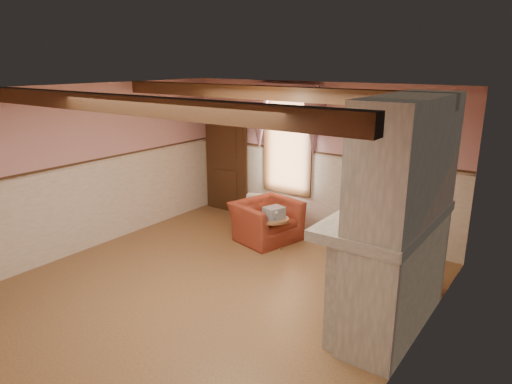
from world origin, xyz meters
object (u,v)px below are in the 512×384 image
Objects in this scene: oil_lamp at (401,194)px; mantel_clock at (405,194)px; bowl at (381,215)px; radiator at (264,209)px; armchair at (266,221)px; side_table at (273,233)px.

mantel_clock is at bearing 90.00° from oil_lamp.
mantel_clock is (0.00, 0.83, 0.06)m from bowl.
radiator is at bearing 152.64° from oil_lamp.
armchair is at bearing 148.56° from bowl.
bowl reaches higher than armchair.
bowl is 0.66m from oil_lamp.
mantel_clock is 0.86× the size of oil_lamp.
mantel_clock is at bearing 90.00° from bowl.
bowl is at bearing -90.00° from mantel_clock.
radiator is at bearing 51.89° from armchair.
bowl reaches higher than radiator.
side_table is at bearing -68.79° from radiator.
radiator is 2.92× the size of mantel_clock.
armchair is 0.83m from radiator.
oil_lamp reaches higher than bowl.
side_table is 1.24m from radiator.
oil_lamp reaches higher than side_table.
radiator is 2.00× the size of bowl.
oil_lamp is at bearing -17.15° from side_table.
armchair is 3.34m from bowl.
bowl is (3.19, -2.31, 1.16)m from radiator.
bowl is (2.37, -1.39, 1.19)m from side_table.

